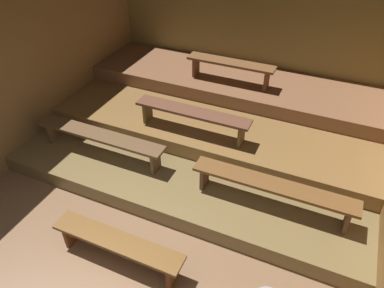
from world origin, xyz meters
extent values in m
cube|color=brown|center=(0.00, 2.60, -0.04)|extent=(6.12, 6.00, 0.08)
cube|color=olive|center=(0.00, 5.23, 1.20)|extent=(6.12, 0.06, 2.39)
cube|color=olive|center=(-2.69, 2.60, 1.20)|extent=(0.06, 6.00, 2.39)
cube|color=brown|center=(0.00, 3.30, 0.12)|extent=(5.32, 3.81, 0.25)
cube|color=brown|center=(0.00, 3.86, 0.37)|extent=(5.32, 2.68, 0.25)
cube|color=brown|center=(0.00, 4.49, 0.61)|extent=(5.32, 1.42, 0.25)
cube|color=brown|center=(-0.13, 0.70, 0.36)|extent=(1.65, 0.29, 0.04)
cube|color=brown|center=(-0.83, 0.70, 0.17)|extent=(0.05, 0.23, 0.34)
cube|color=brown|center=(0.58, 0.70, 0.17)|extent=(0.05, 0.23, 0.34)
cube|color=brown|center=(-1.32, 2.10, 0.61)|extent=(2.12, 0.29, 0.04)
cube|color=brown|center=(-2.26, 2.10, 0.42)|extent=(0.05, 0.23, 0.34)
cube|color=brown|center=(-0.38, 2.10, 0.42)|extent=(0.05, 0.23, 0.34)
cube|color=brown|center=(1.32, 2.10, 0.61)|extent=(2.12, 0.29, 0.04)
cube|color=brown|center=(0.38, 2.10, 0.42)|extent=(0.05, 0.23, 0.34)
cube|color=brown|center=(2.26, 2.10, 0.42)|extent=(0.05, 0.23, 0.34)
cube|color=brown|center=(-0.16, 2.91, 0.86)|extent=(1.83, 0.29, 0.04)
cube|color=brown|center=(-0.95, 2.91, 0.66)|extent=(0.05, 0.23, 0.34)
cube|color=brown|center=(0.63, 2.91, 0.66)|extent=(0.05, 0.23, 0.34)
cube|color=brown|center=(-0.04, 4.29, 1.10)|extent=(1.57, 0.29, 0.04)
cube|color=brown|center=(-0.70, 4.29, 0.91)|extent=(0.05, 0.23, 0.34)
cube|color=brown|center=(0.62, 4.29, 0.91)|extent=(0.05, 0.23, 0.34)
camera|label=1|loc=(1.76, -1.40, 3.81)|focal=34.24mm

